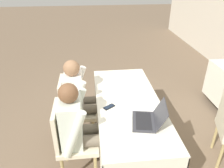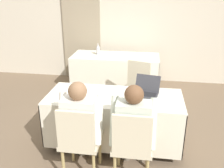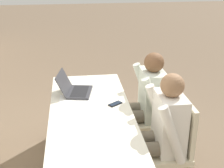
% 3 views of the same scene
% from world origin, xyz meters
% --- Properties ---
extents(conference_table_near, '(1.79, 0.75, 0.75)m').
position_xyz_m(conference_table_near, '(0.00, 0.00, 0.56)').
color(conference_table_near, silver).
rests_on(conference_table_near, ground_plane).
extents(laptop, '(0.39, 0.38, 0.22)m').
position_xyz_m(laptop, '(0.41, 0.13, 0.79)').
color(laptop, '#333338').
rests_on(laptop, conference_table_near).
extents(cell_phone, '(0.13, 0.15, 0.01)m').
position_xyz_m(cell_phone, '(0.09, -0.24, 0.75)').
color(cell_phone, black).
rests_on(cell_phone, conference_table_near).
extents(paper_beside_laptop, '(0.31, 0.35, 0.00)m').
position_xyz_m(paper_beside_laptop, '(-0.34, -0.03, 0.75)').
color(paper_beside_laptop, white).
rests_on(paper_beside_laptop, conference_table_near).
extents(paper_centre_table, '(0.27, 0.34, 0.00)m').
position_xyz_m(paper_centre_table, '(0.70, -0.03, 0.75)').
color(paper_centre_table, white).
rests_on(paper_centre_table, conference_table_near).
extents(paper_left_edge, '(0.22, 0.30, 0.00)m').
position_xyz_m(paper_left_edge, '(0.26, 0.14, 0.75)').
color(paper_left_edge, white).
rests_on(paper_left_edge, conference_table_near).
extents(chair_near_left, '(0.44, 0.44, 0.92)m').
position_xyz_m(chair_near_left, '(-0.29, -0.68, 0.52)').
color(chair_near_left, tan).
rests_on(chair_near_left, ground_plane).
extents(chair_near_right, '(0.44, 0.44, 0.92)m').
position_xyz_m(chair_near_right, '(0.29, -0.68, 0.52)').
color(chair_near_right, tan).
rests_on(chair_near_right, ground_plane).
extents(person_checkered_shirt, '(0.50, 0.52, 1.18)m').
position_xyz_m(person_checkered_shirt, '(-0.29, -0.58, 0.67)').
color(person_checkered_shirt, '#665B4C').
rests_on(person_checkered_shirt, ground_plane).
extents(person_white_shirt, '(0.50, 0.52, 1.18)m').
position_xyz_m(person_white_shirt, '(0.29, -0.58, 0.67)').
color(person_white_shirt, '#665B4C').
rests_on(person_white_shirt, ground_plane).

